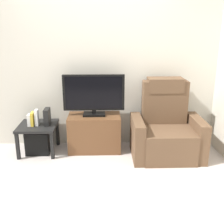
{
  "coord_description": "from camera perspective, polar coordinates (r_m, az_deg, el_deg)",
  "views": [
    {
      "loc": [
        0.15,
        -2.94,
        1.78
      ],
      "look_at": [
        0.26,
        0.5,
        0.7
      ],
      "focal_mm": 43.83,
      "sensor_mm": 36.0,
      "label": 1
    }
  ],
  "objects": [
    {
      "name": "wall_back",
      "position": [
        4.11,
        -3.97,
        10.65
      ],
      "size": [
        6.4,
        0.06,
        2.6
      ],
      "primitive_type": "cube",
      "color": "beige",
      "rests_on": "ground"
    },
    {
      "name": "recliner_armchair",
      "position": [
        3.98,
        11.22,
        -3.67
      ],
      "size": [
        0.98,
        0.78,
        1.08
      ],
      "rotation": [
        0.0,
        0.0,
        -0.07
      ],
      "color": "brown",
      "rests_on": "ground"
    },
    {
      "name": "book_middle",
      "position": [
        4.06,
        -16.22,
        -1.37
      ],
      "size": [
        0.04,
        0.13,
        0.2
      ],
      "primitive_type": "cube",
      "color": "gold",
      "rests_on": "side_table"
    },
    {
      "name": "ground_plane",
      "position": [
        3.45,
        -4.18,
        -13.77
      ],
      "size": [
        6.4,
        6.4,
        0.0
      ],
      "primitive_type": "plane",
      "color": "#BCB2AD"
    },
    {
      "name": "tv_stand",
      "position": [
        4.09,
        -3.67,
        -4.31
      ],
      "size": [
        0.76,
        0.43,
        0.54
      ],
      "color": "brown",
      "rests_on": "ground"
    },
    {
      "name": "book_leftmost",
      "position": [
        4.08,
        -16.8,
        -1.57
      ],
      "size": [
        0.05,
        0.12,
        0.17
      ],
      "primitive_type": "cube",
      "color": "white",
      "rests_on": "side_table"
    },
    {
      "name": "game_console",
      "position": [
        4.04,
        -13.38,
        -0.95
      ],
      "size": [
        0.07,
        0.2,
        0.24
      ],
      "primitive_type": "cube",
      "color": "black",
      "rests_on": "side_table"
    },
    {
      "name": "television",
      "position": [
        3.93,
        -3.82,
        3.72
      ],
      "size": [
        0.88,
        0.2,
        0.6
      ],
      "color": "black",
      "rests_on": "tv_stand"
    },
    {
      "name": "side_table",
      "position": [
        4.12,
        -15.21,
        -3.43
      ],
      "size": [
        0.54,
        0.54,
        0.42
      ],
      "color": "black",
      "rests_on": "ground"
    },
    {
      "name": "book_rightmost",
      "position": [
        4.04,
        -15.43,
        -1.13
      ],
      "size": [
        0.04,
        0.1,
        0.23
      ],
      "primitive_type": "cube",
      "color": "white",
      "rests_on": "side_table"
    },
    {
      "name": "subwoofer_box",
      "position": [
        4.19,
        -15.0,
        -5.86
      ],
      "size": [
        0.34,
        0.34,
        0.34
      ],
      "primitive_type": "cube",
      "color": "black",
      "rests_on": "ground"
    }
  ]
}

